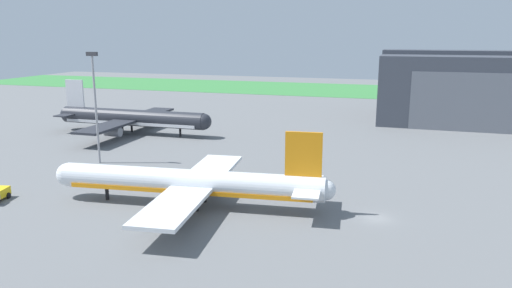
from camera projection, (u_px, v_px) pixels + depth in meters
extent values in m
plane|color=slate|center=(376.00, 218.00, 69.52)|extent=(440.00, 440.00, 0.00)
cube|color=#398240|center=(400.00, 92.00, 219.13)|extent=(440.00, 56.00, 0.08)
cube|color=#383D47|center=(511.00, 89.00, 142.06)|extent=(73.91, 37.32, 19.84)
cylinder|color=silver|center=(190.00, 182.00, 73.75)|extent=(41.21, 8.18, 3.84)
sphere|color=silver|center=(68.00, 174.00, 77.65)|extent=(3.68, 3.68, 3.68)
sphere|color=silver|center=(326.00, 190.00, 69.85)|extent=(2.99, 2.99, 2.99)
cube|color=orange|center=(190.00, 188.00, 73.98)|extent=(37.95, 7.87, 0.67)
cube|color=orange|center=(304.00, 154.00, 69.32)|extent=(5.35, 0.97, 6.52)
cube|color=silver|center=(310.00, 181.00, 72.99)|extent=(4.24, 5.73, 0.28)
cube|color=silver|center=(307.00, 193.00, 67.47)|extent=(4.24, 5.73, 0.28)
cube|color=silver|center=(212.00, 169.00, 82.62)|extent=(8.29, 17.15, 0.56)
cube|color=silver|center=(173.00, 206.00, 64.78)|extent=(8.29, 17.15, 0.56)
cylinder|color=gray|center=(206.00, 178.00, 81.81)|extent=(3.85, 2.49, 2.11)
cylinder|color=gray|center=(172.00, 212.00, 66.50)|extent=(3.85, 2.49, 2.11)
cylinder|color=black|center=(107.00, 194.00, 77.04)|extent=(0.56, 0.56, 1.92)
cylinder|color=black|center=(205.00, 196.00, 76.01)|extent=(0.56, 0.56, 1.92)
cylinder|color=black|center=(197.00, 205.00, 72.15)|extent=(0.56, 0.56, 1.92)
cylinder|color=#282B33|center=(132.00, 118.00, 127.46)|extent=(40.73, 4.76, 4.33)
sphere|color=#282B33|center=(203.00, 122.00, 121.75)|extent=(4.16, 4.16, 4.16)
sphere|color=#282B33|center=(67.00, 114.00, 133.18)|extent=(3.38, 3.38, 3.38)
cube|color=silver|center=(132.00, 122.00, 127.73)|extent=(37.48, 4.77, 0.76)
cube|color=silver|center=(75.00, 93.00, 130.96)|extent=(5.29, 0.46, 7.36)
cube|color=#282B33|center=(66.00, 115.00, 129.38)|extent=(3.73, 6.10, 0.28)
cube|color=#282B33|center=(81.00, 111.00, 135.41)|extent=(3.73, 6.10, 0.28)
cube|color=#282B33|center=(106.00, 127.00, 118.02)|extent=(6.71, 18.68, 0.56)
cube|color=#282B33|center=(149.00, 113.00, 137.61)|extent=(6.71, 18.68, 0.56)
cylinder|color=gray|center=(113.00, 132.00, 119.51)|extent=(4.14, 2.43, 2.38)
cylinder|color=gray|center=(149.00, 120.00, 136.33)|extent=(4.14, 2.43, 2.38)
cylinder|color=black|center=(180.00, 133.00, 124.30)|extent=(0.56, 0.56, 2.09)
cylinder|color=black|center=(123.00, 131.00, 126.52)|extent=(0.56, 0.56, 2.09)
cylinder|color=black|center=(132.00, 128.00, 130.76)|extent=(0.56, 0.56, 2.09)
cube|color=yellow|center=(0.00, 192.00, 77.22)|extent=(2.41, 3.36, 1.36)
cylinder|color=black|center=(9.00, 195.00, 77.83)|extent=(0.46, 0.97, 0.93)
cylinder|color=#99999E|center=(96.00, 111.00, 96.85)|extent=(0.44, 0.44, 21.63)
cube|color=#333338|center=(92.00, 54.00, 94.35)|extent=(2.40, 0.50, 0.80)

